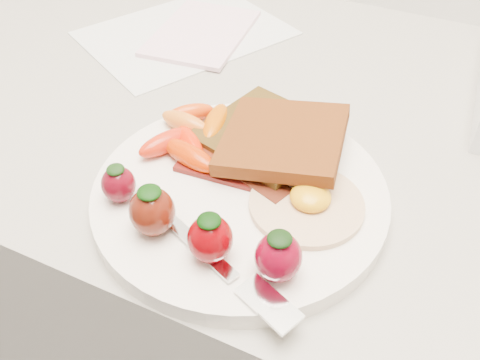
% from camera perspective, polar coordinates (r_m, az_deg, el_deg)
% --- Properties ---
extents(counter, '(2.00, 0.60, 0.90)m').
position_cam_1_polar(counter, '(0.94, 5.86, -15.85)').
color(counter, gray).
rests_on(counter, ground).
extents(plate, '(0.27, 0.27, 0.02)m').
position_cam_1_polar(plate, '(0.49, 0.00, -1.62)').
color(plate, white).
rests_on(plate, counter).
extents(toast_lower, '(0.14, 0.14, 0.01)m').
position_cam_1_polar(toast_lower, '(0.53, 2.81, 4.76)').
color(toast_lower, black).
rests_on(toast_lower, plate).
extents(toast_upper, '(0.13, 0.13, 0.03)m').
position_cam_1_polar(toast_upper, '(0.51, 4.62, 4.41)').
color(toast_upper, '#432507').
rests_on(toast_upper, toast_lower).
extents(fried_egg, '(0.12, 0.12, 0.02)m').
position_cam_1_polar(fried_egg, '(0.47, 7.22, -2.37)').
color(fried_egg, beige).
rests_on(fried_egg, plate).
extents(bacon_strips, '(0.12, 0.07, 0.01)m').
position_cam_1_polar(bacon_strips, '(0.50, -0.22, 1.17)').
color(bacon_strips, '#37060A').
rests_on(bacon_strips, plate).
extents(baby_carrots, '(0.09, 0.11, 0.02)m').
position_cam_1_polar(baby_carrots, '(0.53, -5.35, 4.89)').
color(baby_carrots, orange).
rests_on(baby_carrots, plate).
extents(strawberries, '(0.19, 0.06, 0.05)m').
position_cam_1_polar(strawberries, '(0.43, -4.95, -4.80)').
color(strawberries, '#550511').
rests_on(strawberries, plate).
extents(fork, '(0.18, 0.08, 0.00)m').
position_cam_1_polar(fork, '(0.42, -2.08, -8.88)').
color(fork, silver).
rests_on(fork, plate).
extents(paper_sheet, '(0.30, 0.32, 0.00)m').
position_cam_1_polar(paper_sheet, '(0.77, -5.87, 15.30)').
color(paper_sheet, silver).
rests_on(paper_sheet, counter).
extents(notepad, '(0.13, 0.18, 0.01)m').
position_cam_1_polar(notepad, '(0.76, -4.11, 15.40)').
color(notepad, '#F7C6D6').
rests_on(notepad, paper_sheet).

